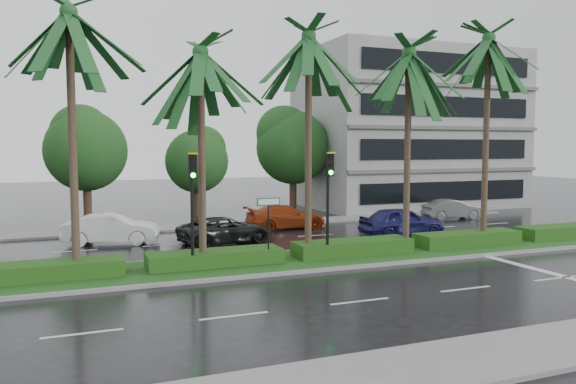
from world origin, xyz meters
name	(u,v)px	position (x,y,z in m)	size (l,w,h in m)	color
ground	(297,268)	(0.00, 0.00, 0.00)	(120.00, 120.00, 0.00)	black
near_sidewalk	(475,359)	(0.00, -10.20, 0.06)	(40.00, 2.40, 0.12)	slate
far_sidewalk	(218,226)	(0.00, 12.00, 0.06)	(40.00, 2.00, 0.12)	slate
median	(288,261)	(0.00, 1.00, 0.08)	(36.00, 4.00, 0.15)	gray
hedge	(287,252)	(0.00, 1.00, 0.45)	(35.20, 1.40, 0.60)	#1A4814
lane_markings	(371,264)	(3.04, -0.43, 0.01)	(34.00, 13.06, 0.01)	silver
palm_row	(257,52)	(-1.25, 1.02, 8.37)	(26.30, 4.20, 10.34)	#3E2F23
signal_median_left	(192,194)	(-4.00, 0.30, 3.00)	(0.34, 0.42, 4.36)	black
signal_median_right	(329,190)	(1.50, 0.30, 3.00)	(0.34, 0.42, 4.36)	black
street_sign	(269,214)	(-1.00, 0.48, 2.12)	(0.95, 0.09, 2.60)	black
bg_trees	(216,148)	(1.35, 17.59, 4.56)	(32.69, 5.28, 7.62)	#3D2D1B
building	(408,130)	(17.00, 18.00, 6.00)	(16.00, 10.00, 12.00)	gray
car_white	(111,229)	(-6.27, 8.30, 0.74)	(4.49, 1.56, 1.48)	white
car_darkgrey	(226,230)	(-1.07, 6.48, 0.65)	(4.65, 2.15, 1.29)	black
car_red	(286,217)	(3.43, 9.86, 0.68)	(4.67, 1.90, 1.36)	#942F10
car_blue	(402,221)	(8.15, 5.17, 0.77)	(4.52, 1.82, 1.54)	navy
car_grey	(452,209)	(15.06, 9.83, 0.63)	(3.85, 1.34, 1.27)	#5C5F62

